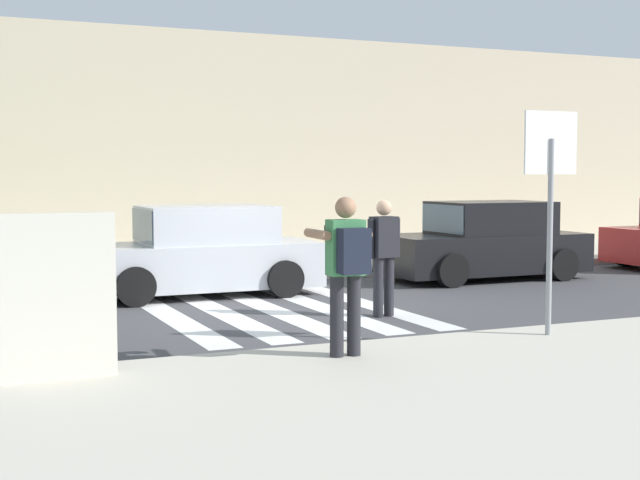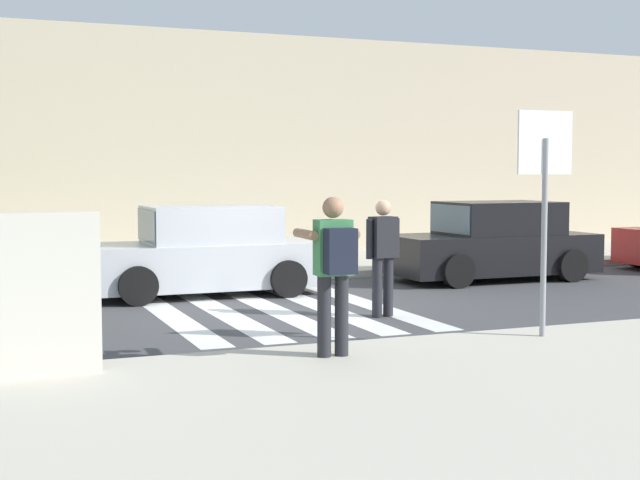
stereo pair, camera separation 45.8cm
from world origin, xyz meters
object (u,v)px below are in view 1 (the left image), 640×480
Objects in this scene: stop_sign at (550,172)px; parked_car_silver at (200,254)px; parked_car_black at (485,243)px; advertising_board at (57,297)px; photographer_with_backpack at (346,262)px; pedestrian_crossing at (384,251)px.

stop_sign reaches higher than parked_car_silver.
parked_car_silver is at bearing 180.00° from parked_car_black.
parked_car_black is 2.56× the size of advertising_board.
stop_sign is 7.02m from parked_car_black.
pedestrian_crossing is at bearing 55.76° from photographer_with_backpack.
stop_sign is 0.66× the size of parked_car_black.
pedestrian_crossing is at bearing -60.85° from parked_car_silver.
stop_sign is at bearing -117.97° from parked_car_black.
photographer_with_backpack reaches higher than advertising_board.
stop_sign is 0.66× the size of parked_car_silver.
pedestrian_crossing is 0.42× the size of parked_car_silver.
pedestrian_crossing is (2.02, 2.97, -0.19)m from photographer_with_backpack.
stop_sign is 2.98m from photographer_with_backpack.
photographer_with_backpack reaches higher than parked_car_black.
stop_sign is at bearing 0.37° from advertising_board.
pedestrian_crossing reaches higher than parked_car_silver.
stop_sign reaches higher than pedestrian_crossing.
photographer_with_backpack is at bearing -91.70° from parked_car_silver.
parked_car_silver and parked_car_black have the same top height.
photographer_with_backpack is 1.00× the size of pedestrian_crossing.
photographer_with_backpack is at bearing -176.25° from stop_sign.
parked_car_black is (3.23, 6.07, -1.40)m from stop_sign.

